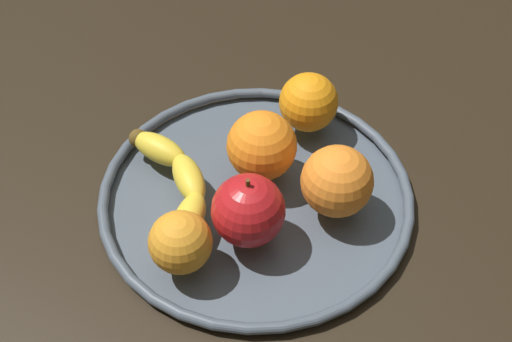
% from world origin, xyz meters
% --- Properties ---
extents(ground_plane, '(1.69, 1.69, 0.04)m').
position_xyz_m(ground_plane, '(0.00, 0.00, -0.02)').
color(ground_plane, black).
extents(fruit_bowl, '(0.35, 0.35, 0.02)m').
position_xyz_m(fruit_bowl, '(0.00, 0.00, 0.01)').
color(fruit_bowl, '#48525E').
rests_on(fruit_bowl, ground_plane).
extents(banana, '(0.19, 0.07, 0.03)m').
position_xyz_m(banana, '(0.03, 0.08, 0.03)').
color(banana, yellow).
rests_on(banana, fruit_bowl).
extents(apple, '(0.08, 0.08, 0.08)m').
position_xyz_m(apple, '(-0.06, 0.03, 0.06)').
color(apple, red).
rests_on(apple, fruit_bowl).
extents(orange_back_right, '(0.08, 0.08, 0.08)m').
position_xyz_m(orange_back_right, '(0.03, -0.02, 0.06)').
color(orange_back_right, orange).
rests_on(orange_back_right, fruit_bowl).
extents(orange_center, '(0.06, 0.06, 0.06)m').
position_xyz_m(orange_center, '(-0.07, 0.10, 0.05)').
color(orange_center, orange).
rests_on(orange_center, fruit_bowl).
extents(orange_front_right, '(0.08, 0.08, 0.08)m').
position_xyz_m(orange_front_right, '(-0.05, -0.07, 0.06)').
color(orange_front_right, orange).
rests_on(orange_front_right, fruit_bowl).
extents(orange_front_left, '(0.07, 0.07, 0.07)m').
position_xyz_m(orange_front_left, '(0.08, -0.09, 0.05)').
color(orange_front_left, orange).
rests_on(orange_front_left, fruit_bowl).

